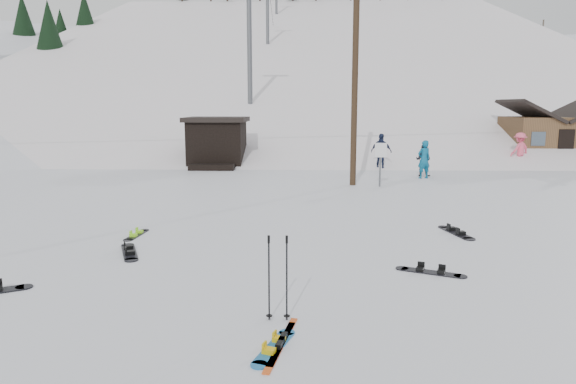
{
  "coord_description": "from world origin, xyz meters",
  "views": [
    {
      "loc": [
        -0.21,
        -7.98,
        3.4
      ],
      "look_at": [
        -0.53,
        3.84,
        1.4
      ],
      "focal_mm": 32.0,
      "sensor_mm": 36.0,
      "label": 1
    }
  ],
  "objects_px": {
    "hero_snowboard": "(274,347)",
    "hero_skis": "(282,342)",
    "utility_pole": "(355,74)",
    "cabin": "(550,137)"
  },
  "relations": [
    {
      "from": "hero_snowboard",
      "to": "hero_skis",
      "type": "distance_m",
      "value": 0.17
    },
    {
      "from": "utility_pole",
      "to": "hero_skis",
      "type": "xyz_separation_m",
      "value": [
        -2.49,
        -15.06,
        -4.65
      ]
    },
    {
      "from": "hero_snowboard",
      "to": "utility_pole",
      "type": "bearing_deg",
      "value": 9.33
    },
    {
      "from": "utility_pole",
      "to": "hero_snowboard",
      "type": "xyz_separation_m",
      "value": [
        -2.59,
        -15.19,
        -4.66
      ]
    },
    {
      "from": "cabin",
      "to": "hero_snowboard",
      "type": "height_order",
      "value": "cabin"
    },
    {
      "from": "utility_pole",
      "to": "hero_skis",
      "type": "relative_size",
      "value": 5.13
    },
    {
      "from": "cabin",
      "to": "hero_skis",
      "type": "height_order",
      "value": "cabin"
    },
    {
      "from": "cabin",
      "to": "utility_pole",
      "type": "bearing_deg",
      "value": -142.44
    },
    {
      "from": "utility_pole",
      "to": "hero_snowboard",
      "type": "bearing_deg",
      "value": -99.67
    },
    {
      "from": "utility_pole",
      "to": "cabin",
      "type": "bearing_deg",
      "value": 37.56
    }
  ]
}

